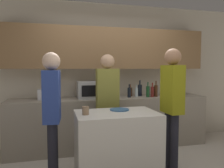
# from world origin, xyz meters

# --- Properties ---
(back_wall) EXTENTS (6.40, 0.40, 2.70)m
(back_wall) POSITION_xyz_m (0.00, 1.66, 1.54)
(back_wall) COLOR beige
(back_wall) RESTS_ON ground_plane
(back_counter) EXTENTS (3.60, 0.62, 0.92)m
(back_counter) POSITION_xyz_m (0.00, 1.39, 0.46)
(back_counter) COLOR gray
(back_counter) RESTS_ON ground_plane
(kitchen_island) EXTENTS (1.05, 0.68, 0.89)m
(kitchen_island) POSITION_xyz_m (-0.21, 0.21, 0.45)
(kitchen_island) COLOR beige
(kitchen_island) RESTS_ON ground_plane
(microwave) EXTENTS (0.52, 0.39, 0.30)m
(microwave) POSITION_xyz_m (-0.35, 1.40, 1.07)
(microwave) COLOR #B7BABC
(microwave) RESTS_ON back_counter
(toaster) EXTENTS (0.26, 0.16, 0.18)m
(toaster) POSITION_xyz_m (-1.14, 1.40, 1.01)
(toaster) COLOR silver
(toaster) RESTS_ON back_counter
(potted_plant) EXTENTS (0.14, 0.14, 0.39)m
(potted_plant) POSITION_xyz_m (1.42, 1.40, 1.12)
(potted_plant) COLOR #333D4C
(potted_plant) RESTS_ON back_counter
(bottle_0) EXTENTS (0.06, 0.06, 0.25)m
(bottle_0) POSITION_xyz_m (0.33, 1.32, 1.02)
(bottle_0) COLOR black
(bottle_0) RESTS_ON back_counter
(bottle_1) EXTENTS (0.08, 0.08, 0.23)m
(bottle_1) POSITION_xyz_m (0.41, 1.50, 1.01)
(bottle_1) COLOR #472814
(bottle_1) RESTS_ON back_counter
(bottle_2) EXTENTS (0.06, 0.06, 0.23)m
(bottle_2) POSITION_xyz_m (0.51, 1.41, 1.01)
(bottle_2) COLOR silver
(bottle_2) RESTS_ON back_counter
(bottle_3) EXTENTS (0.08, 0.08, 0.30)m
(bottle_3) POSITION_xyz_m (0.60, 1.46, 1.04)
(bottle_3) COLOR black
(bottle_3) RESTS_ON back_counter
(bottle_4) EXTENTS (0.06, 0.06, 0.28)m
(bottle_4) POSITION_xyz_m (0.70, 1.31, 1.03)
(bottle_4) COLOR #194723
(bottle_4) RESTS_ON back_counter
(bottle_5) EXTENTS (0.06, 0.06, 0.27)m
(bottle_5) POSITION_xyz_m (0.78, 1.30, 1.03)
(bottle_5) COLOR maroon
(bottle_5) RESTS_ON back_counter
(bottle_6) EXTENTS (0.07, 0.07, 0.30)m
(bottle_6) POSITION_xyz_m (0.87, 1.32, 1.04)
(bottle_6) COLOR #472814
(bottle_6) RESTS_ON back_counter
(plate_on_island) EXTENTS (0.26, 0.26, 0.01)m
(plate_on_island) POSITION_xyz_m (-0.14, 0.35, 0.90)
(plate_on_island) COLOR #2D5684
(plate_on_island) RESTS_ON kitchen_island
(cup_0) EXTENTS (0.08, 0.08, 0.10)m
(cup_0) POSITION_xyz_m (-0.62, 0.17, 0.94)
(cup_0) COLOR #997656
(cup_0) RESTS_ON kitchen_island
(person_left) EXTENTS (0.22, 0.36, 1.65)m
(person_left) POSITION_xyz_m (-1.02, 0.29, 0.98)
(person_left) COLOR black
(person_left) RESTS_ON ground_plane
(person_center) EXTENTS (0.23, 0.35, 1.73)m
(person_center) POSITION_xyz_m (0.59, 0.24, 1.04)
(person_center) COLOR black
(person_center) RESTS_ON ground_plane
(person_right) EXTENTS (0.34, 0.22, 1.67)m
(person_right) POSITION_xyz_m (-0.20, 0.81, 1.00)
(person_right) COLOR black
(person_right) RESTS_ON ground_plane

